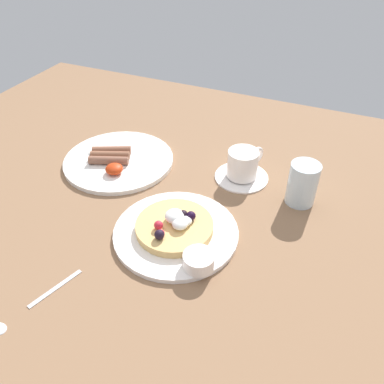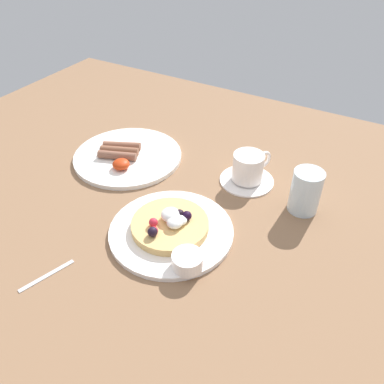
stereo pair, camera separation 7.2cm
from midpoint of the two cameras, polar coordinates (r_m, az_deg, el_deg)
name	(u,v)px [view 1 (the left image)]	position (r cm, az deg, el deg)	size (l,w,h in cm)	color
ground_plane	(171,216)	(85.08, -5.58, -3.53)	(156.15, 124.76, 3.00)	#856144
pancake_plate	(176,232)	(78.29, -5.01, -6.00)	(24.86, 24.86, 1.02)	white
pancake_with_berries	(175,225)	(77.29, -5.20, -4.97)	(15.43, 15.43, 3.97)	#E0B369
syrup_ramekin	(199,261)	(70.33, -2.00, -10.09)	(5.72, 5.72, 2.80)	white
breakfast_plate	(119,160)	(100.40, -12.66, 4.45)	(27.18, 27.18, 1.12)	white
fried_breakfast	(109,157)	(99.35, -14.02, 4.87)	(13.15, 11.94, 2.47)	brown
coffee_saucer	(241,176)	(93.05, 5.03, 2.22)	(12.67, 12.67, 0.80)	white
coffee_cup	(243,163)	(91.00, 5.25, 4.18)	(7.13, 9.80, 6.50)	white
teaspoon	(22,311)	(73.56, -26.27, -15.44)	(6.65, 16.09, 0.60)	silver
water_glass	(303,184)	(85.47, 13.53, 1.11)	(6.34, 6.34, 9.60)	silver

